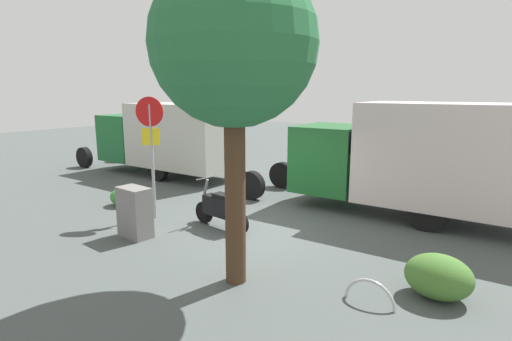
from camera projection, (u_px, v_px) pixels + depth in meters
name	position (u px, v px, depth m)	size (l,w,h in m)	color
ground_plane	(252.00, 230.00, 9.85)	(60.00, 60.00, 0.00)	#474E4D
box_truck_near	(418.00, 156.00, 10.53)	(8.38, 2.35, 3.05)	black
box_truck_far	(166.00, 136.00, 15.98)	(7.79, 2.22, 2.87)	black
motorcycle	(222.00, 208.00, 9.84)	(1.81, 0.58, 1.20)	black
stop_sign	(151.00, 138.00, 10.38)	(0.71, 0.33, 3.20)	#9E9EA3
street_tree	(234.00, 46.00, 6.42)	(2.73, 2.73, 5.46)	#47301E
utility_cabinet	(135.00, 212.00, 9.28)	(0.80, 0.47, 1.18)	slate
bike_rack_hoop	(369.00, 304.00, 6.42)	(0.85, 0.85, 0.05)	#B7B7BC
shrub_near_sign	(439.00, 277.00, 6.56)	(1.07, 0.88, 0.73)	#44712D
shrub_mid_verge	(122.00, 197.00, 11.88)	(0.77, 0.63, 0.52)	#358934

